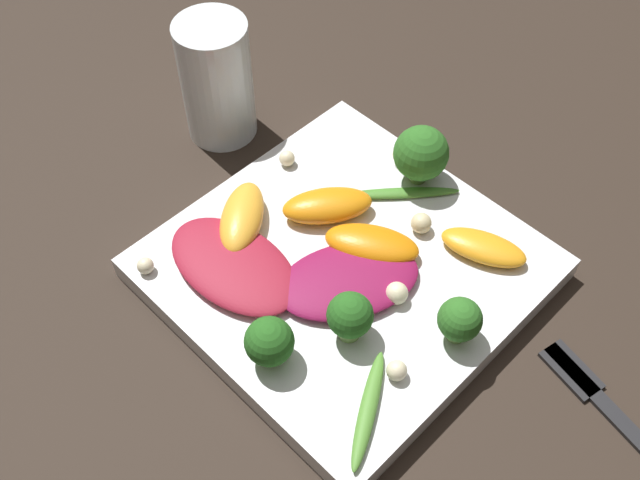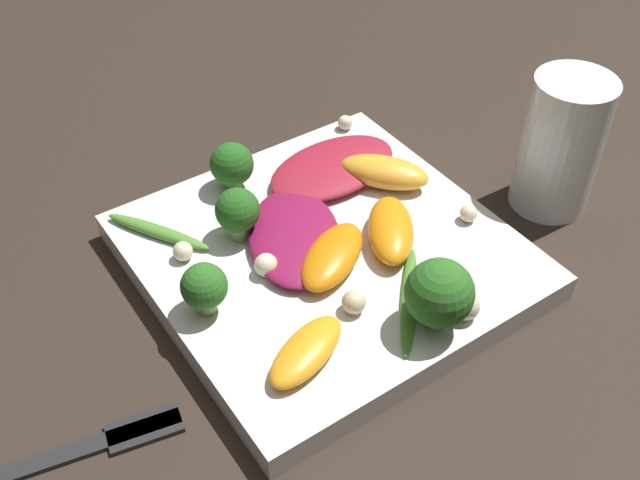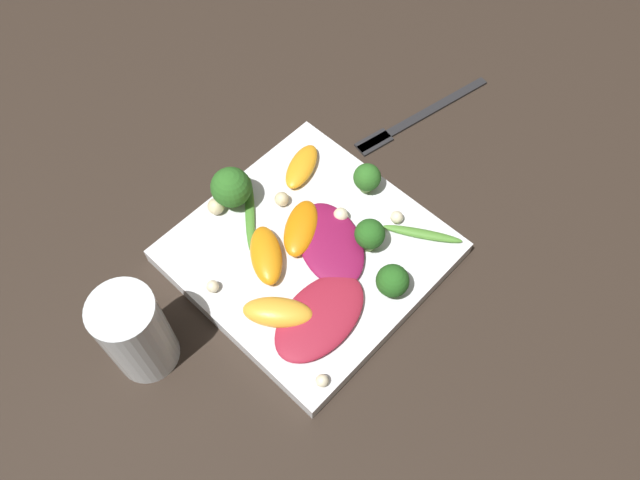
{
  "view_description": "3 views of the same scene",
  "coord_description": "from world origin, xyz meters",
  "views": [
    {
      "loc": [
        -0.21,
        0.24,
        0.46
      ],
      "look_at": [
        0.02,
        0.01,
        0.04
      ],
      "focal_mm": 42.0,
      "sensor_mm": 36.0,
      "label": 1
    },
    {
      "loc": [
        -0.22,
        -0.31,
        0.38
      ],
      "look_at": [
        -0.01,
        -0.01,
        0.04
      ],
      "focal_mm": 42.0,
      "sensor_mm": 36.0,
      "label": 2
    },
    {
      "loc": [
        0.23,
        0.23,
        0.58
      ],
      "look_at": [
        -0.01,
        0.01,
        0.04
      ],
      "focal_mm": 35.0,
      "sensor_mm": 36.0,
      "label": 3
    }
  ],
  "objects": [
    {
      "name": "macadamia_nut_4",
      "position": [
        -0.05,
        -0.0,
        0.03
      ],
      "size": [
        0.02,
        0.02,
        0.02
      ],
      "color": "beige",
      "rests_on": "plate"
    },
    {
      "name": "drinking_glass",
      "position": [
        0.19,
        -0.04,
        0.05
      ],
      "size": [
        0.06,
        0.06,
        0.11
      ],
      "color": "white",
      "rests_on": "ground_plane"
    },
    {
      "name": "orange_segment_0",
      "position": [
        0.04,
        -0.02,
        0.03
      ],
      "size": [
        0.07,
        0.07,
        0.02
      ],
      "color": "orange",
      "rests_on": "plate"
    },
    {
      "name": "macadamia_nut_5",
      "position": [
        0.1,
        0.11,
        0.03
      ],
      "size": [
        0.01,
        0.01,
        0.01
      ],
      "color": "beige",
      "rests_on": "plate"
    },
    {
      "name": "broccoli_floret_1",
      "position": [
        0.02,
        -0.1,
        0.05
      ],
      "size": [
        0.04,
        0.04,
        0.05
      ],
      "color": "#84AD5B",
      "rests_on": "plate"
    },
    {
      "name": "arugula_sprig_1",
      "position": [
        0.01,
        -0.07,
        0.02
      ],
      "size": [
        0.07,
        0.08,
        0.01
      ],
      "color": "#47842D",
      "rests_on": "plate"
    },
    {
      "name": "macadamia_nut_2",
      "position": [
        0.04,
        -0.1,
        0.03
      ],
      "size": [
        0.02,
        0.02,
        0.02
      ],
      "color": "beige",
      "rests_on": "plate"
    },
    {
      "name": "broccoli_floret_2",
      "position": [
        -0.02,
        0.09,
        0.04
      ],
      "size": [
        0.03,
        0.03,
        0.04
      ],
      "color": "#7A9E51",
      "rests_on": "plate"
    },
    {
      "name": "macadamia_nut_0",
      "position": [
        0.1,
        -0.04,
        0.03
      ],
      "size": [
        0.01,
        0.01,
        0.01
      ],
      "color": "beige",
      "rests_on": "plate"
    },
    {
      "name": "radicchio_leaf_1",
      "position": [
        -0.02,
        0.01,
        0.03
      ],
      "size": [
        0.11,
        0.12,
        0.01
      ],
      "color": "maroon",
      "rests_on": "plate"
    },
    {
      "name": "ground_plane",
      "position": [
        0.0,
        0.0,
        0.0
      ],
      "size": [
        2.4,
        2.4,
        0.0
      ],
      "primitive_type": "plane",
      "color": "#2D231C"
    },
    {
      "name": "radicchio_leaf_0",
      "position": [
        0.05,
        0.06,
        0.03
      ],
      "size": [
        0.11,
        0.07,
        0.01
      ],
      "color": "maroon",
      "rests_on": "plate"
    },
    {
      "name": "plate",
      "position": [
        0.0,
        0.0,
        0.01
      ],
      "size": [
        0.24,
        0.24,
        0.02
      ],
      "color": "white",
      "rests_on": "ground_plane"
    },
    {
      "name": "arugula_sprig_0",
      "position": [
        -0.09,
        0.08,
        0.02
      ],
      "size": [
        0.05,
        0.08,
        0.01
      ],
      "color": "#518E33",
      "rests_on": "plate"
    },
    {
      "name": "fork",
      "position": [
        -0.22,
        -0.04,
        0.0
      ],
      "size": [
        0.2,
        0.06,
        0.01
      ],
      "color": "#262628",
      "rests_on": "ground_plane"
    },
    {
      "name": "macadamia_nut_1",
      "position": [
        -0.02,
        -0.06,
        0.03
      ],
      "size": [
        0.02,
        0.02,
        0.02
      ],
      "color": "beige",
      "rests_on": "plate"
    },
    {
      "name": "broccoli_floret_0",
      "position": [
        -0.04,
        0.04,
        0.04
      ],
      "size": [
        0.03,
        0.03,
        0.04
      ],
      "color": "#84AD5B",
      "rests_on": "plate"
    },
    {
      "name": "orange_segment_3",
      "position": [
        -0.07,
        -0.08,
        0.03
      ],
      "size": [
        0.07,
        0.05,
        0.01
      ],
      "color": "orange",
      "rests_on": "plate"
    },
    {
      "name": "macadamia_nut_3",
      "position": [
        -0.09,
        0.04,
        0.03
      ],
      "size": [
        0.01,
        0.01,
        0.01
      ],
      "color": "beige",
      "rests_on": "plate"
    },
    {
      "name": "orange_segment_1",
      "position": [
        -0.01,
        -0.02,
        0.03
      ],
      "size": [
        0.08,
        0.06,
        0.02
      ],
      "color": "orange",
      "rests_on": "plate"
    },
    {
      "name": "orange_segment_2",
      "position": [
        0.08,
        0.03,
        0.03
      ],
      "size": [
        0.07,
        0.07,
        0.02
      ],
      "color": "#FCAD33",
      "rests_on": "plate"
    },
    {
      "name": "broccoli_floret_3",
      "position": [
        -0.1,
        -0.01,
        0.04
      ],
      "size": [
        0.03,
        0.03,
        0.04
      ],
      "color": "#84AD5B",
      "rests_on": "plate"
    }
  ]
}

